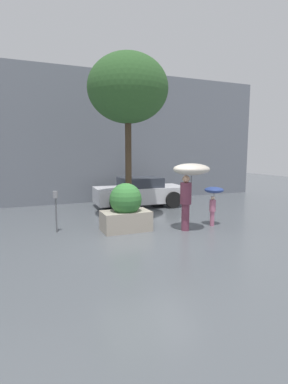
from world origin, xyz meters
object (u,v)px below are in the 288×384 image
object	(u,v)px
parked_car_near	(140,192)
street_tree	(128,89)
planter_box	(126,209)
person_adult	(190,177)
person_child	(214,195)
parking_meter	(56,203)

from	to	relation	value
parked_car_near	street_tree	distance (m)	4.57
planter_box	person_adult	bearing A→B (deg)	-22.44
person_child	parking_meter	world-z (taller)	person_child
person_adult	street_tree	world-z (taller)	street_tree
planter_box	person_child	distance (m)	2.84
parked_car_near	street_tree	xyz separation A→B (m)	(-1.31, -2.21, 3.78)
parked_car_near	parking_meter	size ratio (longest dim) A/B	3.21
planter_box	street_tree	world-z (taller)	street_tree
parking_meter	parked_car_near	bearing A→B (deg)	37.64
planter_box	parked_car_near	size ratio (longest dim) A/B	0.36
person_child	street_tree	bearing A→B (deg)	107.63
planter_box	parking_meter	size ratio (longest dim) A/B	1.17
planter_box	street_tree	xyz separation A→B (m)	(0.57, 1.32, 3.71)
person_adult	street_tree	bearing A→B (deg)	151.74
planter_box	parking_meter	distance (m)	2.04
planter_box	person_adult	world-z (taller)	person_adult
planter_box	person_child	size ratio (longest dim) A/B	1.15
person_adult	parking_meter	xyz separation A→B (m)	(-3.69, 1.31, -0.73)
parking_meter	person_child	bearing A→B (deg)	-12.86
person_adult	planter_box	bearing A→B (deg)	-170.70
planter_box	parked_car_near	distance (m)	4.00
planter_box	street_tree	bearing A→B (deg)	66.76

